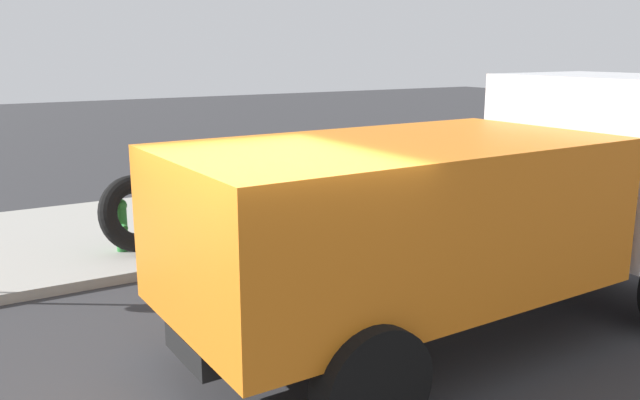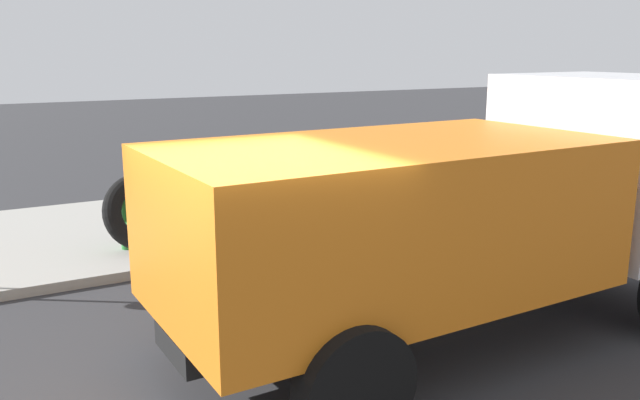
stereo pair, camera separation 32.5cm
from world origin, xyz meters
The scene contains 4 objects.
sidewalk_curb centered at (0.00, 6.50, 0.07)m, with size 36.00×5.00×0.15m, color #99968E.
fire_hydrant centered at (0.11, 5.15, 0.61)m, with size 0.22×0.49×0.86m.
loose_tire centered at (0.32, 4.97, 0.78)m, with size 1.24×1.24×0.30m, color black.
dump_truck_orange centered at (3.06, 0.23, 1.61)m, with size 7.07×2.98×3.00m.
Camera 1 is at (-2.36, -5.23, 3.33)m, focal length 36.96 mm.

